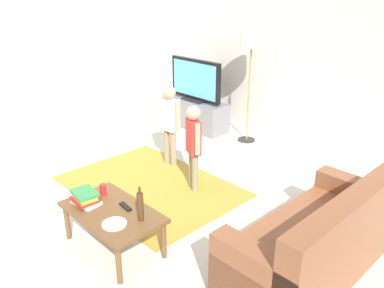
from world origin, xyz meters
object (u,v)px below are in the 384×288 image
plate (114,224)px  child_center (193,140)px  child_near_tv (169,118)px  tv_remote (126,207)px  floor_lamp (252,44)px  soda_can (103,190)px  tv (195,81)px  book_stack (85,198)px  tv_stand (196,114)px  bottle (140,206)px  coffee_table (112,215)px  couch (320,245)px

plate → child_center: bearing=109.9°
child_near_tv → tv_remote: 1.93m
floor_lamp → soda_can: 3.28m
tv → child_near_tv: bearing=-57.6°
tv → book_stack: (1.62, -3.08, -0.37)m
plate → tv: bearing=124.6°
child_near_tv → tv_stand: bearing=121.9°
child_near_tv → bottle: child_near_tv is taller
tv_remote → child_center: bearing=113.1°
child_near_tv → soda_can: 1.76m
child_near_tv → bottle: size_ratio=3.42×
floor_lamp → coffee_table: (0.89, -3.14, -1.17)m
soda_can → plate: bearing=-22.9°
tv_stand → tv: size_ratio=1.09×
bottle → plate: bottle is taller
tv → coffee_table: size_ratio=1.10×
book_stack → soda_can: bearing=94.5°
couch → floor_lamp: floor_lamp is taller
couch → bottle: couch is taller
coffee_table → book_stack: book_stack is taller
tv → floor_lamp: (1.02, 0.17, 0.70)m
bottle → plate: bearing=-114.4°
tv_stand → couch: couch is taller
child_center → plate: bearing=-70.1°
child_near_tv → bottle: bearing=-48.2°
book_stack → plate: size_ratio=1.43×
couch → book_stack: 2.21m
tv_stand → tv: 0.60m
coffee_table → soda_can: soda_can is taller
book_stack → tv_remote: (0.33, 0.23, -0.05)m
soda_can → tv_stand: bearing=119.1°
couch → book_stack: (-1.84, -1.22, 0.19)m
tv_stand → tv: (-0.00, -0.02, 0.60)m
book_stack → child_center: bearing=91.6°
tv_remote → coffee_table: bearing=-106.0°
tv_stand → plate: 3.77m
book_stack → tv_remote: book_stack is taller
floor_lamp → coffee_table: bearing=-74.2°
tv_stand → book_stack: size_ratio=3.82×
child_center → bottle: (0.65, -1.29, -0.09)m
tv → bottle: size_ratio=3.32×
tv → soda_can: (1.61, -2.87, -0.37)m
couch → child_center: 1.94m
coffee_table → plate: size_ratio=4.55×
bottle → floor_lamp: bearing=111.7°
couch → coffee_table: couch is taller
tv → book_stack: tv is taller
tv_stand → couch: size_ratio=0.67×
couch → soda_can: bearing=-151.6°
child_center → coffee_table: size_ratio=1.08×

